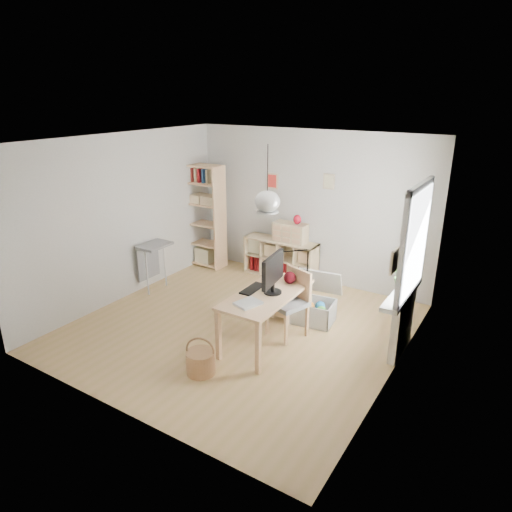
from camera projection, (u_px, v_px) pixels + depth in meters
The scene contains 20 objects.
ground at pixel (240, 327), 6.76m from camera, with size 4.50×4.50×0.00m, color tan.
room_shell at pixel (267, 201), 5.68m from camera, with size 4.50×4.50×4.50m.
window_unit at pixel (415, 242), 5.60m from camera, with size 0.07×1.16×1.46m.
radiator at pixel (402, 324), 6.01m from camera, with size 0.10×0.80×0.80m, color white.
windowsill at pixel (402, 294), 5.88m from camera, with size 0.22×1.20×0.06m, color silver.
desk at pixel (267, 299), 6.14m from camera, with size 0.70×1.50×0.75m.
cube_shelf at pixel (281, 261), 8.55m from camera, with size 1.40×0.38×0.72m.
tall_bookshelf at pixel (204, 212), 8.84m from camera, with size 0.80×0.38×2.00m.
side_table at pixel (152, 253), 7.82m from camera, with size 0.40×0.55×0.85m.
chair at pixel (291, 299), 6.40m from camera, with size 0.60×0.60×0.96m.
wicker_basket at pixel (201, 361), 5.61m from camera, with size 0.36×0.36×0.50m.
storage_chest at pixel (313, 306), 6.91m from camera, with size 0.75×0.83×0.71m.
monitor at pixel (273, 272), 6.01m from camera, with size 0.25×0.62×0.54m.
keyboard at pixel (253, 289), 6.21m from camera, with size 0.16×0.44×0.02m, color black.
task_lamp at pixel (293, 258), 6.46m from camera, with size 0.43×0.16×0.46m.
yarn_ball at pixel (290, 278), 6.38m from camera, with size 0.17×0.17×0.17m, color #4A090D.
paper_tray at pixel (248, 303), 5.77m from camera, with size 0.25×0.31×0.03m, color silver.
drawer_chest at pixel (290, 232), 8.21m from camera, with size 0.61×0.28×0.35m, color beige.
red_vase at pixel (297, 220), 8.05m from camera, with size 0.14×0.14×0.17m, color maroon.
potted_plant at pixel (404, 276), 5.89m from camera, with size 0.32×0.28×0.36m, color #285B22.
Camera 1 is at (3.39, -4.95, 3.30)m, focal length 32.00 mm.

